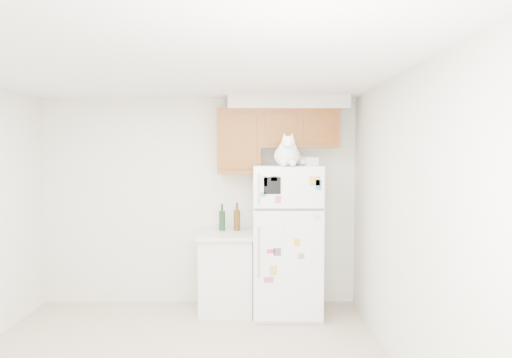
{
  "coord_description": "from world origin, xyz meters",
  "views": [
    {
      "loc": [
        0.68,
        -3.54,
        1.85
      ],
      "look_at": [
        0.7,
        1.55,
        1.55
      ],
      "focal_mm": 32.0,
      "sensor_mm": 36.0,
      "label": 1
    }
  ],
  "objects_px": {
    "refrigerator": "(287,240)",
    "bottle_green": "(222,217)",
    "storage_box_back": "(306,161)",
    "storage_box_front": "(310,162)",
    "bottle_amber": "(237,216)",
    "cat": "(287,154)",
    "base_counter": "(227,272)"
  },
  "relations": [
    {
      "from": "refrigerator",
      "to": "bottle_green",
      "type": "bearing_deg",
      "value": 163.42
    },
    {
      "from": "bottle_amber",
      "to": "storage_box_front",
      "type": "bearing_deg",
      "value": -24.3
    },
    {
      "from": "storage_box_back",
      "to": "bottle_amber",
      "type": "xyz_separation_m",
      "value": [
        -0.79,
        0.21,
        -0.66
      ]
    },
    {
      "from": "cat",
      "to": "storage_box_front",
      "type": "xyz_separation_m",
      "value": [
        0.26,
        0.12,
        -0.09
      ]
    },
    {
      "from": "storage_box_front",
      "to": "refrigerator",
      "type": "bearing_deg",
      "value": 129.59
    },
    {
      "from": "cat",
      "to": "refrigerator",
      "type": "bearing_deg",
      "value": 87.17
    },
    {
      "from": "refrigerator",
      "to": "base_counter",
      "type": "xyz_separation_m",
      "value": [
        -0.69,
        0.07,
        -0.39
      ]
    },
    {
      "from": "storage_box_front",
      "to": "bottle_amber",
      "type": "bearing_deg",
      "value": 135.13
    },
    {
      "from": "cat",
      "to": "base_counter",
      "type": "bearing_deg",
      "value": 153.69
    },
    {
      "from": "storage_box_back",
      "to": "bottle_green",
      "type": "height_order",
      "value": "storage_box_back"
    },
    {
      "from": "refrigerator",
      "to": "storage_box_back",
      "type": "relative_size",
      "value": 9.44
    },
    {
      "from": "base_counter",
      "to": "storage_box_front",
      "type": "distance_m",
      "value": 1.6
    },
    {
      "from": "storage_box_back",
      "to": "storage_box_front",
      "type": "distance_m",
      "value": 0.17
    },
    {
      "from": "cat",
      "to": "storage_box_back",
      "type": "bearing_deg",
      "value": 50.75
    },
    {
      "from": "bottle_green",
      "to": "bottle_amber",
      "type": "height_order",
      "value": "bottle_amber"
    },
    {
      "from": "storage_box_front",
      "to": "bottle_amber",
      "type": "height_order",
      "value": "storage_box_front"
    },
    {
      "from": "base_counter",
      "to": "bottle_amber",
      "type": "height_order",
      "value": "bottle_amber"
    },
    {
      "from": "bottle_green",
      "to": "storage_box_front",
      "type": "bearing_deg",
      "value": -20.11
    },
    {
      "from": "refrigerator",
      "to": "bottle_amber",
      "type": "height_order",
      "value": "refrigerator"
    },
    {
      "from": "cat",
      "to": "storage_box_front",
      "type": "bearing_deg",
      "value": 24.36
    },
    {
      "from": "storage_box_back",
      "to": "bottle_green",
      "type": "bearing_deg",
      "value": 170.26
    },
    {
      "from": "refrigerator",
      "to": "storage_box_back",
      "type": "bearing_deg",
      "value": 6.09
    },
    {
      "from": "base_counter",
      "to": "bottle_amber",
      "type": "distance_m",
      "value": 0.65
    },
    {
      "from": "bottle_amber",
      "to": "bottle_green",
      "type": "bearing_deg",
      "value": -178.16
    },
    {
      "from": "refrigerator",
      "to": "bottle_amber",
      "type": "bearing_deg",
      "value": 158.26
    },
    {
      "from": "refrigerator",
      "to": "cat",
      "type": "xyz_separation_m",
      "value": [
        -0.01,
        -0.26,
        0.98
      ]
    },
    {
      "from": "storage_box_back",
      "to": "bottle_amber",
      "type": "height_order",
      "value": "storage_box_back"
    },
    {
      "from": "refrigerator",
      "to": "bottle_green",
      "type": "xyz_separation_m",
      "value": [
        -0.75,
        0.22,
        0.23
      ]
    },
    {
      "from": "cat",
      "to": "bottle_green",
      "type": "relative_size",
      "value": 1.57
    },
    {
      "from": "storage_box_front",
      "to": "bottle_green",
      "type": "xyz_separation_m",
      "value": [
        -1.0,
        0.37,
        -0.67
      ]
    },
    {
      "from": "cat",
      "to": "storage_box_back",
      "type": "relative_size",
      "value": 2.78
    },
    {
      "from": "refrigerator",
      "to": "bottle_green",
      "type": "distance_m",
      "value": 0.82
    }
  ]
}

